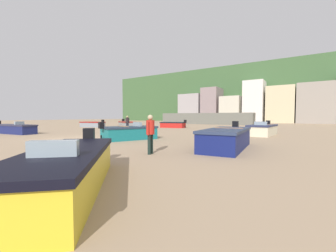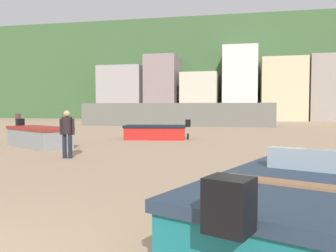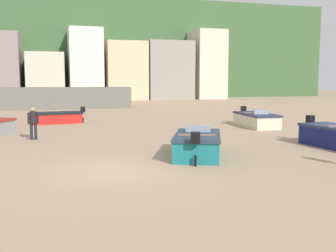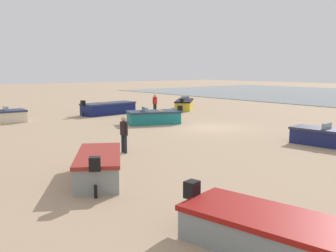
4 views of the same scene
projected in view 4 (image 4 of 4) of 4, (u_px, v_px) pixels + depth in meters
ground_plane at (210, 128)px, 23.44m from camera, size 160.00×160.00×0.00m
boat_grey_0 at (99, 166)px, 12.34m from camera, size 3.72×3.06×1.21m
boat_navy_1 at (108, 108)px, 30.44m from camera, size 2.08×4.86×1.27m
boat_yellow_3 at (184, 104)px, 34.28m from camera, size 4.02×4.19×1.18m
boat_teal_5 at (154, 117)px, 25.08m from camera, size 2.96×3.91×1.20m
boat_grey_7 at (264, 231)px, 7.53m from camera, size 3.80×2.20×1.08m
beach_walker_foreground at (155, 102)px, 30.69m from camera, size 0.40×0.54×1.62m
beach_walker_distant at (124, 132)px, 16.19m from camera, size 0.53×0.35×1.62m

